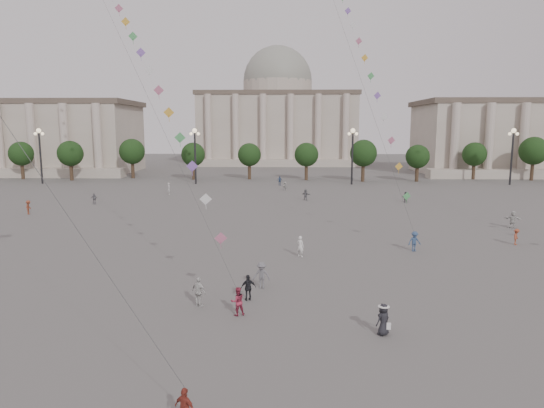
{
  "coord_description": "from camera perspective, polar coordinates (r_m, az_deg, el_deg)",
  "views": [
    {
      "loc": [
        1.94,
        -22.61,
        10.72
      ],
      "look_at": [
        1.11,
        12.0,
        5.27
      ],
      "focal_mm": 32.0,
      "sensor_mm": 36.0,
      "label": 1
    }
  ],
  "objects": [
    {
      "name": "ground",
      "position": [
        25.1,
        -3.33,
        -16.35
      ],
      "size": [
        360.0,
        360.0,
        0.0
      ],
      "primitive_type": "plane",
      "color": "#514F4C",
      "rests_on": "ground"
    },
    {
      "name": "hall_central",
      "position": [
        151.89,
        0.65,
        10.27
      ],
      "size": [
        48.3,
        34.3,
        35.5
      ],
      "color": "#A89A8C",
      "rests_on": "ground"
    },
    {
      "name": "tree_row",
      "position": [
        100.77,
        0.27,
        5.92
      ],
      "size": [
        137.12,
        5.12,
        8.0
      ],
      "color": "#332319",
      "rests_on": "ground"
    },
    {
      "name": "lamp_post_far_west",
      "position": [
        103.88,
        -25.66,
        6.21
      ],
      "size": [
        2.0,
        0.9,
        10.65
      ],
      "color": "#262628",
      "rests_on": "ground"
    },
    {
      "name": "lamp_post_mid_west",
      "position": [
        94.21,
        -9.05,
        6.79
      ],
      "size": [
        2.0,
        0.9,
        10.65
      ],
      "color": "#262628",
      "rests_on": "ground"
    },
    {
      "name": "lamp_post_mid_east",
      "position": [
        93.59,
        9.46,
        6.76
      ],
      "size": [
        2.0,
        0.9,
        10.65
      ],
      "color": "#262628",
      "rests_on": "ground"
    },
    {
      "name": "lamp_post_far_east",
      "position": [
        102.19,
        26.45,
        6.13
      ],
      "size": [
        2.0,
        0.9,
        10.65
      ],
      "color": "#262628",
      "rests_on": "ground"
    },
    {
      "name": "person_crowd_0",
      "position": [
        91.15,
        0.9,
        2.75
      ],
      "size": [
        1.11,
        0.72,
        1.76
      ],
      "primitive_type": "imported",
      "rotation": [
        0.0,
        0.0,
        0.31
      ],
      "color": "navy",
      "rests_on": "ground"
    },
    {
      "name": "person_crowd_4",
      "position": [
        83.61,
        1.54,
        2.1
      ],
      "size": [
        0.96,
        1.48,
        1.53
      ],
      "primitive_type": "imported",
      "rotation": [
        0.0,
        0.0,
        4.32
      ],
      "color": "beige",
      "rests_on": "ground"
    },
    {
      "name": "person_crowd_6",
      "position": [
        32.96,
        -1.23,
        -8.38
      ],
      "size": [
        1.26,
        0.85,
        1.81
      ],
      "primitive_type": "imported",
      "rotation": [
        0.0,
        0.0,
        6.13
      ],
      "color": "slate",
      "rests_on": "ground"
    },
    {
      "name": "person_crowd_7",
      "position": [
        58.46,
        26.47,
        -1.64
      ],
      "size": [
        1.79,
        1.29,
        1.87
      ],
      "primitive_type": "imported",
      "rotation": [
        0.0,
        0.0,
        2.66
      ],
      "color": "silver",
      "rests_on": "ground"
    },
    {
      "name": "person_crowd_8",
      "position": [
        50.25,
        26.81,
        -3.47
      ],
      "size": [
        1.01,
        1.13,
        1.51
      ],
      "primitive_type": "imported",
      "rotation": [
        0.0,
        0.0,
        0.98
      ],
      "color": "#9A442A",
      "rests_on": "ground"
    },
    {
      "name": "person_crowd_9",
      "position": [
        73.03,
        15.46,
        0.78
      ],
      "size": [
        1.46,
        1.06,
        1.52
      ],
      "primitive_type": "imported",
      "rotation": [
        0.0,
        0.0,
        0.49
      ],
      "color": "black",
      "rests_on": "ground"
    },
    {
      "name": "person_crowd_10",
      "position": [
        80.59,
        -12.02,
        1.79
      ],
      "size": [
        0.63,
        0.79,
        1.9
      ],
      "primitive_type": "imported",
      "rotation": [
        0.0,
        0.0,
        1.86
      ],
      "color": "beige",
      "rests_on": "ground"
    },
    {
      "name": "person_crowd_12",
      "position": [
        72.57,
        3.99,
        1.09
      ],
      "size": [
        1.47,
        1.38,
        1.65
      ],
      "primitive_type": "imported",
      "rotation": [
        0.0,
        0.0,
        2.42
      ],
      "color": "slate",
      "rests_on": "ground"
    },
    {
      "name": "person_crowd_13",
      "position": [
        40.84,
        3.36,
        -4.99
      ],
      "size": [
        0.78,
        0.73,
        1.79
      ],
      "primitive_type": "imported",
      "rotation": [
        0.0,
        0.0,
        2.49
      ],
      "color": "silver",
      "rests_on": "ground"
    },
    {
      "name": "person_crowd_16",
      "position": [
        73.26,
        -20.18,
        0.6
      ],
      "size": [
        0.93,
        0.4,
        1.57
      ],
      "primitive_type": "imported",
      "rotation": [
        0.0,
        0.0,
        0.02
      ],
      "color": "slate",
      "rests_on": "ground"
    },
    {
      "name": "person_crowd_17",
      "position": [
        67.88,
        -26.72,
        -0.35
      ],
      "size": [
        0.84,
        1.24,
        1.77
      ],
      "primitive_type": "imported",
      "rotation": [
        0.0,
        0.0,
        1.74
      ],
      "color": "brown",
      "rests_on": "ground"
    },
    {
      "name": "person_crowd_20",
      "position": [
        30.09,
        -8.61,
        -10.17
      ],
      "size": [
        1.15,
        0.97,
        1.84
      ],
      "primitive_type": "imported",
      "rotation": [
        0.0,
        0.0,
        2.56
      ],
      "color": "beige",
      "rests_on": "ground"
    },
    {
      "name": "tourist_0",
      "position": [
        19.1,
        -10.19,
        -22.59
      ],
      "size": [
        0.98,
        0.78,
        1.55
      ],
      "primitive_type": "imported",
      "rotation": [
        0.0,
        0.0,
        2.62
      ],
      "color": "maroon",
      "rests_on": "ground"
    },
    {
      "name": "tourist_4",
      "position": [
        30.8,
        -2.8,
        -9.8
      ],
      "size": [
        1.04,
        0.65,
        1.66
      ],
      "primitive_type": "imported",
      "rotation": [
        0.0,
        0.0,
        3.41
      ],
      "color": "black",
      "rests_on": "ground"
    },
    {
      "name": "kite_flyer_0",
      "position": [
        28.52,
        -4.07,
        -11.34
      ],
      "size": [
        1.0,
        0.89,
        1.68
      ],
      "primitive_type": "imported",
      "rotation": [
        0.0,
        0.0,
        3.52
      ],
      "color": "#982941",
      "rests_on": "ground"
    },
    {
      "name": "kite_flyer_1",
      "position": [
        44.33,
        16.42,
        -4.24
      ],
      "size": [
        1.27,
        0.9,
        1.78
      ],
      "primitive_type": "imported",
      "rotation": [
        0.0,
        0.0,
        0.22
      ],
      "color": "#30496D",
      "rests_on": "ground"
    },
    {
      "name": "hat_person",
      "position": [
        26.56,
        12.98,
        -13.03
      ],
      "size": [
        0.98,
        0.91,
        1.69
      ],
      "color": "black",
      "rests_on": "ground"
    }
  ]
}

